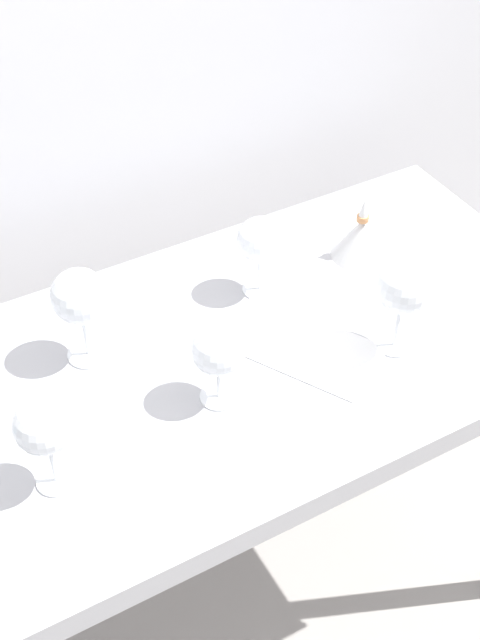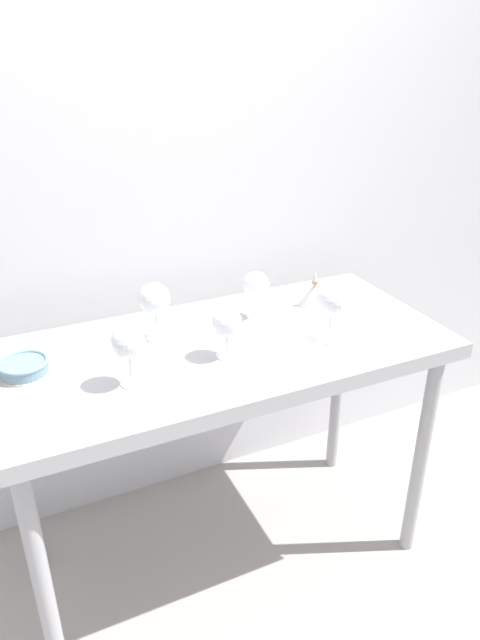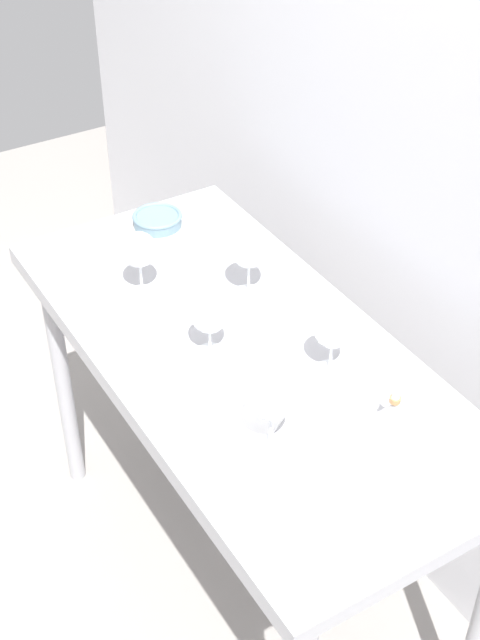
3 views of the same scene
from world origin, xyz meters
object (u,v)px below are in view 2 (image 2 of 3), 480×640
at_px(wine_glass_near_center, 227,323).
at_px(wine_glass_near_left, 128,343).
at_px(tasting_sheet_upper, 275,338).
at_px(decanter_funnel, 314,294).
at_px(wine_glass_far_left, 155,300).
at_px(tasting_bowl, 24,367).
at_px(wine_glass_near_right, 332,300).
at_px(wine_glass_far_right, 256,286).

xyz_separation_m(wine_glass_near_center, wine_glass_near_left, (-0.30, -0.03, 0.02)).
distance_m(wine_glass_near_center, wine_glass_near_left, 0.30).
relative_size(tasting_sheet_upper, decanter_funnel, 2.12).
relative_size(wine_glass_far_left, tasting_bowl, 1.31).
bearing_deg(decanter_funnel, wine_glass_near_right, -111.12).
height_order(wine_glass_near_right, decanter_funnel, wine_glass_near_right).
relative_size(wine_glass_far_left, wine_glass_near_center, 1.17).
bearing_deg(decanter_funnel, wine_glass_near_center, -154.61).
bearing_deg(wine_glass_near_right, wine_glass_near_center, 172.50).
distance_m(wine_glass_near_right, tasting_sheet_upper, 0.21).
xyz_separation_m(wine_glass_far_right, wine_glass_near_right, (0.13, -0.25, 0.02)).
distance_m(tasting_sheet_upper, tasting_bowl, 0.75).
relative_size(wine_glass_near_center, tasting_bowl, 1.12).
distance_m(wine_glass_near_center, wine_glass_near_right, 0.33).
height_order(wine_glass_far_right, tasting_bowl, wine_glass_far_right).
distance_m(wine_glass_far_left, tasting_sheet_upper, 0.39).
bearing_deg(decanter_funnel, tasting_sheet_upper, -145.81).
relative_size(wine_glass_far_left, decanter_funnel, 1.41).
bearing_deg(tasting_sheet_upper, decanter_funnel, 4.48).
bearing_deg(tasting_bowl, tasting_sheet_upper, -8.42).
relative_size(wine_glass_near_left, tasting_bowl, 1.26).
bearing_deg(wine_glass_far_left, wine_glass_near_center, -52.68).
distance_m(wine_glass_far_right, tasting_bowl, 0.76).
xyz_separation_m(wine_glass_far_left, tasting_sheet_upper, (0.33, -0.16, -0.13)).
height_order(wine_glass_far_left, tasting_bowl, wine_glass_far_left).
distance_m(wine_glass_far_right, wine_glass_near_center, 0.28).
bearing_deg(wine_glass_far_right, wine_glass_near_left, -154.52).
xyz_separation_m(wine_glass_near_left, decanter_funnel, (0.72, 0.23, -0.08)).
xyz_separation_m(wine_glass_near_right, tasting_sheet_upper, (-0.14, 0.08, -0.14)).
distance_m(wine_glass_near_left, tasting_sheet_upper, 0.50).
xyz_separation_m(tasting_bowl, decanter_funnel, (0.98, 0.05, 0.02)).
bearing_deg(wine_glass_far_right, decanter_funnel, -0.94).
relative_size(wine_glass_near_right, tasting_bowl, 1.36).
distance_m(wine_glass_far_right, wine_glass_near_right, 0.28).
bearing_deg(wine_glass_near_right, wine_glass_far_left, 153.19).
height_order(wine_glass_far_right, wine_glass_near_center, wine_glass_far_right).
height_order(wine_glass_near_center, wine_glass_near_right, wine_glass_near_right).
xyz_separation_m(wine_glass_near_left, wine_glass_near_right, (0.62, -0.01, 0.01)).
xyz_separation_m(wine_glass_far_right, decanter_funnel, (0.23, -0.00, -0.07)).
relative_size(wine_glass_far_left, wine_glass_near_right, 0.97).
xyz_separation_m(wine_glass_near_center, tasting_sheet_upper, (0.18, 0.04, -0.11)).
bearing_deg(tasting_bowl, wine_glass_near_center, -14.82).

